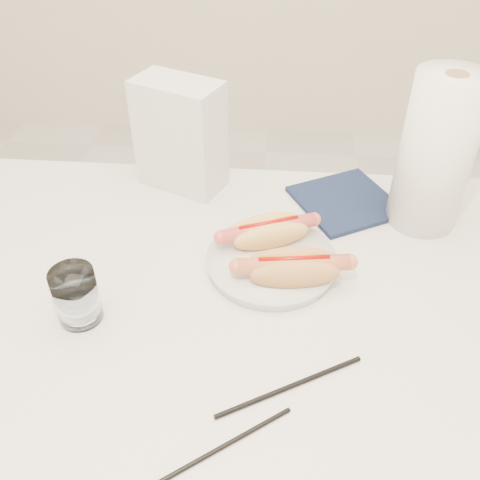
# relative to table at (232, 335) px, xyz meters

# --- Properties ---
(table) EXTENTS (1.20, 0.80, 0.75)m
(table) POSITION_rel_table_xyz_m (0.00, 0.00, 0.00)
(table) COLOR silver
(table) RESTS_ON ground
(plate) EXTENTS (0.24, 0.24, 0.02)m
(plate) POSITION_rel_table_xyz_m (0.06, 0.10, 0.07)
(plate) COLOR silver
(plate) RESTS_ON table
(hotdog_left) EXTENTS (0.16, 0.11, 0.05)m
(hotdog_left) POSITION_rel_table_xyz_m (0.05, 0.14, 0.10)
(hotdog_left) COLOR #EFB75F
(hotdog_left) RESTS_ON plate
(hotdog_right) EXTENTS (0.18, 0.09, 0.05)m
(hotdog_right) POSITION_rel_table_xyz_m (0.09, 0.06, 0.10)
(hotdog_right) COLOR tan
(hotdog_right) RESTS_ON plate
(water_glass) EXTENTS (0.06, 0.06, 0.09)m
(water_glass) POSITION_rel_table_xyz_m (-0.22, -0.03, 0.10)
(water_glass) COLOR white
(water_glass) RESTS_ON table
(chopstick_near) EXTENTS (0.16, 0.12, 0.01)m
(chopstick_near) POSITION_rel_table_xyz_m (0.01, -0.22, 0.06)
(chopstick_near) COLOR black
(chopstick_near) RESTS_ON table
(chopstick_far) EXTENTS (0.19, 0.11, 0.01)m
(chopstick_far) POSITION_rel_table_xyz_m (0.09, -0.13, 0.06)
(chopstick_far) COLOR black
(chopstick_far) RESTS_ON table
(napkin_box) EXTENTS (0.18, 0.15, 0.21)m
(napkin_box) POSITION_rel_table_xyz_m (-0.13, 0.34, 0.17)
(napkin_box) COLOR silver
(napkin_box) RESTS_ON table
(navy_napkin) EXTENTS (0.23, 0.23, 0.01)m
(navy_napkin) POSITION_rel_table_xyz_m (0.19, 0.29, 0.06)
(navy_napkin) COLOR #121C39
(navy_napkin) RESTS_ON table
(paper_towel_roll) EXTENTS (0.12, 0.12, 0.28)m
(paper_towel_roll) POSITION_rel_table_xyz_m (0.32, 0.25, 0.20)
(paper_towel_roll) COLOR white
(paper_towel_roll) RESTS_ON table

